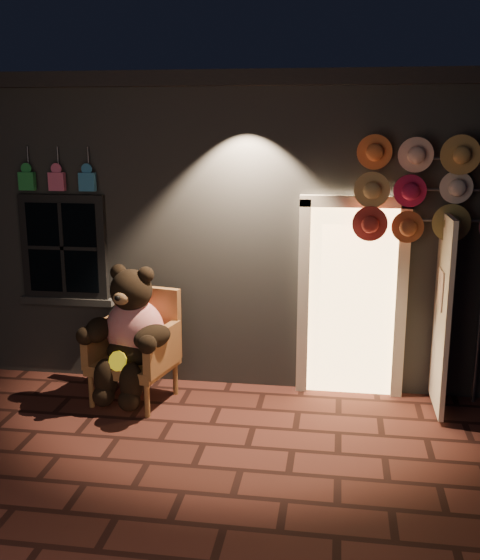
# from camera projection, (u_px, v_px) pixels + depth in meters

# --- Properties ---
(ground) EXTENTS (60.00, 60.00, 0.00)m
(ground) POSITION_uv_depth(u_px,v_px,m) (203.00, 444.00, 6.13)
(ground) COLOR #542720
(ground) RESTS_ON ground
(shop_building) EXTENTS (7.30, 5.95, 3.51)m
(shop_building) POSITION_uv_depth(u_px,v_px,m) (258.00, 207.00, 9.56)
(shop_building) COLOR slate
(shop_building) RESTS_ON ground
(wicker_armchair) EXTENTS (0.96, 0.90, 1.20)m
(wicker_armchair) POSITION_uv_depth(u_px,v_px,m) (137.00, 345.00, 7.04)
(wicker_armchair) COLOR olive
(wicker_armchair) RESTS_ON ground
(teddy_bear) EXTENTS (1.01, 0.89, 1.43)m
(teddy_bear) POSITION_uv_depth(u_px,v_px,m) (130.00, 334.00, 6.86)
(teddy_bear) COLOR red
(teddy_bear) RESTS_ON ground
(hat_rack) EXTENTS (1.67, 0.22, 2.81)m
(hat_rack) POSITION_uv_depth(u_px,v_px,m) (437.00, 193.00, 6.52)
(hat_rack) COLOR #59595E
(hat_rack) RESTS_ON ground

